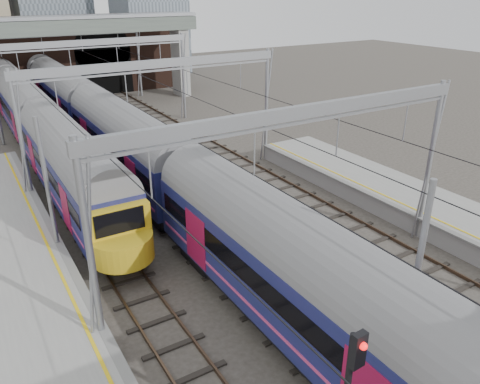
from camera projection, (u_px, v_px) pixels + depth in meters
tracks at (214, 220)px, 25.87m from camera, size 14.40×80.00×0.22m
overhead_line at (161, 82)px, 28.30m from camera, size 16.80×80.00×8.00m
retaining_wall at (70, 58)px, 53.63m from camera, size 28.00×2.75×9.00m
overbridge at (66, 37)px, 47.15m from camera, size 28.00×3.00×9.25m
train_main at (91, 115)px, 36.74m from camera, size 3.04×70.28×5.15m
train_second at (11, 90)px, 45.98m from camera, size 2.90×67.12×4.96m
equip_cover_a at (260, 306)px, 18.89m from camera, size 0.93×0.78×0.09m
equip_cover_b at (254, 262)px, 21.91m from camera, size 0.88×0.75×0.09m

